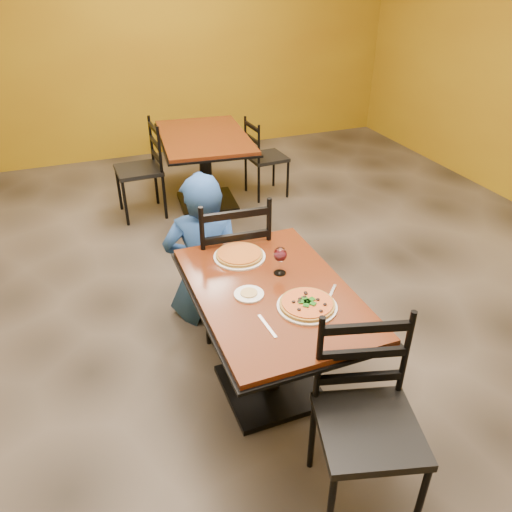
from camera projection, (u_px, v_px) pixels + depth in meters
name	position (u px, v px, depth m)	size (l,w,h in m)	color
floor	(243.00, 339.00, 3.47)	(7.00, 8.00, 0.01)	black
wall_back	(125.00, 33.00, 5.88)	(7.00, 0.01, 3.00)	#A17F11
table_main	(272.00, 318.00, 2.79)	(0.83, 1.23, 0.75)	#5F1C0F
table_second	(205.00, 153.00, 5.07)	(1.00, 1.38, 0.75)	#5F1C0F
chair_main_near	(369.00, 430.00, 2.21)	(0.44, 0.44, 0.98)	black
chair_main_far	(229.00, 259.00, 3.40)	(0.47, 0.47, 1.03)	black
chair_second_left	(138.00, 171.00, 4.91)	(0.43, 0.43, 0.94)	black
chair_second_right	(267.00, 158.00, 5.36)	(0.38, 0.38, 0.85)	black
diner	(203.00, 247.00, 3.46)	(0.57, 0.37, 1.11)	navy
plate_main	(307.00, 306.00, 2.55)	(0.31, 0.31, 0.01)	white
pizza_main	(307.00, 304.00, 2.54)	(0.28, 0.28, 0.02)	#9A1B0B
plate_far	(239.00, 257.00, 2.97)	(0.31, 0.31, 0.01)	white
pizza_far	(239.00, 254.00, 2.96)	(0.28, 0.28, 0.02)	orange
side_plate	(249.00, 294.00, 2.64)	(0.16, 0.16, 0.01)	white
dip	(249.00, 293.00, 2.63)	(0.09, 0.09, 0.01)	tan
wine_glass	(280.00, 260.00, 2.77)	(0.08, 0.08, 0.18)	white
fork	(267.00, 326.00, 2.42)	(0.01, 0.19, 0.00)	silver
knife	(330.00, 295.00, 2.63)	(0.01, 0.21, 0.00)	silver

